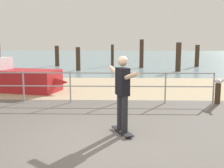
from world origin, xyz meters
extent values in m
cube|color=#605B56|center=(0.00, -1.00, 0.00)|extent=(24.00, 10.00, 0.04)
cube|color=tan|center=(0.00, 7.00, 0.00)|extent=(24.00, 6.00, 0.04)
cube|color=#75939E|center=(0.00, 35.00, 0.00)|extent=(72.00, 50.00, 0.04)
cylinder|color=#9EA0A5|center=(-2.75, 3.60, 0.53)|extent=(0.05, 0.05, 1.05)
cylinder|color=#9EA0A5|center=(-1.17, 3.60, 0.53)|extent=(0.05, 0.05, 1.05)
cylinder|color=#9EA0A5|center=(0.41, 3.60, 0.53)|extent=(0.05, 0.05, 1.05)
cylinder|color=#9EA0A5|center=(1.99, 3.60, 0.53)|extent=(0.05, 0.05, 1.05)
cylinder|color=#9EA0A5|center=(3.57, 3.60, 0.53)|extent=(0.05, 0.05, 1.05)
cylinder|color=#9EA0A5|center=(-1.96, 3.60, 1.02)|extent=(11.06, 0.04, 0.04)
cylinder|color=#9EA0A5|center=(-1.96, 3.60, 0.58)|extent=(11.06, 0.04, 0.04)
cube|color=#B21E23|center=(-4.23, 5.88, 0.45)|extent=(4.60, 2.34, 0.90)
cone|color=#B21E23|center=(-2.09, 5.39, 0.45)|extent=(1.24, 0.99, 0.77)
cube|color=black|center=(0.54, 0.51, 0.07)|extent=(0.50, 0.81, 0.02)
cylinder|color=silver|center=(0.72, 0.29, 0.03)|extent=(0.05, 0.07, 0.06)
cylinder|color=silver|center=(0.58, 0.23, 0.03)|extent=(0.05, 0.07, 0.06)
cylinder|color=silver|center=(0.50, 0.80, 0.03)|extent=(0.05, 0.07, 0.06)
cylinder|color=silver|center=(0.35, 0.74, 0.03)|extent=(0.05, 0.07, 0.06)
cylinder|color=#26262B|center=(0.58, 0.40, 0.48)|extent=(0.14, 0.14, 0.80)
cylinder|color=#26262B|center=(0.49, 0.62, 0.48)|extent=(0.14, 0.14, 0.80)
cube|color=black|center=(0.54, 0.51, 1.18)|extent=(0.33, 0.41, 0.60)
sphere|color=beige|center=(0.54, 0.51, 1.62)|extent=(0.22, 0.22, 0.22)
cylinder|color=beige|center=(0.71, 0.11, 1.36)|extent=(0.30, 0.54, 0.23)
cylinder|color=beige|center=(0.36, 0.92, 1.36)|extent=(0.30, 0.54, 0.23)
cylinder|color=#422D1E|center=(3.70, 3.54, 0.35)|extent=(0.18, 0.18, 0.69)
ellipsoid|color=white|center=(3.70, 3.54, 0.76)|extent=(0.26, 0.35, 0.14)
sphere|color=white|center=(3.77, 3.37, 0.82)|extent=(0.09, 0.09, 0.09)
cone|color=gold|center=(3.79, 3.32, 0.82)|extent=(0.04, 0.06, 0.02)
cube|color=slate|center=(3.64, 3.69, 0.77)|extent=(0.12, 0.14, 0.02)
cylinder|color=#422D1E|center=(-4.85, 17.75, 0.87)|extent=(0.35, 0.35, 1.73)
cylinder|color=#422D1E|center=(-2.49, 14.11, 0.84)|extent=(0.32, 0.32, 1.68)
cylinder|color=#422D1E|center=(-0.14, 18.08, 0.92)|extent=(0.25, 0.25, 1.84)
cylinder|color=#422D1E|center=(2.22, 16.29, 1.13)|extent=(0.32, 0.32, 2.25)
cylinder|color=#422D1E|center=(4.57, 13.76, 1.01)|extent=(0.37, 0.37, 2.02)
cylinder|color=#422D1E|center=(6.93, 17.52, 0.91)|extent=(0.36, 0.36, 1.81)
camera|label=1|loc=(0.47, -5.28, 2.02)|focal=43.48mm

